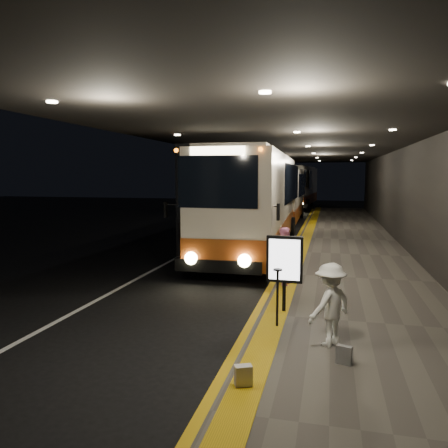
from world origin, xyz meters
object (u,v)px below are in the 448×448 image
at_px(passenger_waiting_white, 330,304).
at_px(bag_plain, 243,376).
at_px(coach_third, 298,188).
at_px(info_sign, 284,261).
at_px(coach_second, 282,197).
at_px(coach_main, 255,205).
at_px(bag_polka, 344,355).
at_px(passenger_boarding, 286,256).
at_px(stanchion_post, 277,298).

xyz_separation_m(passenger_waiting_white, bag_plain, (-1.20, -1.88, -0.59)).
distance_m(coach_third, passenger_waiting_white, 36.47).
bearing_deg(bag_plain, coach_third, 93.06).
distance_m(passenger_waiting_white, info_sign, 2.08).
distance_m(coach_second, bag_plain, 23.68).
bearing_deg(info_sign, coach_second, 99.05).
height_order(coach_main, info_sign, coach_main).
distance_m(bag_polka, info_sign, 3.00).
bearing_deg(passenger_waiting_white, passenger_boarding, -123.00).
distance_m(info_sign, stanchion_post, 1.17).
relative_size(coach_main, info_sign, 7.57).
distance_m(coach_second, bag_polka, 22.74).
distance_m(coach_second, passenger_boarding, 17.62).
height_order(passenger_waiting_white, bag_polka, passenger_waiting_white).
relative_size(coach_main, stanchion_post, 11.08).
bearing_deg(stanchion_post, coach_main, 102.35).
distance_m(passenger_waiting_white, stanchion_post, 1.28).
bearing_deg(stanchion_post, passenger_waiting_white, -36.05).
bearing_deg(bag_polka, passenger_waiting_white, 107.04).
xyz_separation_m(coach_main, passenger_boarding, (1.95, -6.28, -0.97)).
bearing_deg(bag_polka, bag_plain, -142.15).
relative_size(coach_main, bag_polka, 42.25).
bearing_deg(passenger_boarding, stanchion_post, -173.42).
height_order(info_sign, stanchion_post, info_sign).
xyz_separation_m(coach_main, coach_third, (-0.09, 25.85, -0.02)).
relative_size(passenger_boarding, stanchion_post, 1.38).
height_order(passenger_waiting_white, stanchion_post, passenger_waiting_white).
distance_m(bag_polka, bag_plain, 1.82).
height_order(bag_polka, info_sign, info_sign).
relative_size(coach_third, passenger_boarding, 7.88).
height_order(passenger_waiting_white, info_sign, info_sign).
relative_size(passenger_waiting_white, stanchion_post, 1.28).
bearing_deg(coach_third, passenger_boarding, -83.08).
bearing_deg(coach_third, coach_main, -86.52).
height_order(coach_third, stanchion_post, coach_third).
bearing_deg(passenger_boarding, coach_second, 10.30).
height_order(passenger_boarding, passenger_waiting_white, passenger_boarding).
distance_m(coach_main, coach_third, 25.85).
height_order(coach_third, bag_polka, coach_third).
relative_size(coach_third, info_sign, 7.45).
relative_size(passenger_waiting_white, bag_plain, 4.84).
relative_size(passenger_waiting_white, info_sign, 0.88).
bearing_deg(bag_plain, bag_polka, 37.85).
height_order(coach_second, bag_polka, coach_second).
height_order(passenger_boarding, bag_plain, passenger_boarding).
distance_m(coach_main, passenger_boarding, 6.65).
relative_size(coach_second, stanchion_post, 9.77).
xyz_separation_m(bag_polka, stanchion_post, (-1.26, 1.52, 0.43)).
distance_m(passenger_boarding, bag_polka, 5.19).
bearing_deg(passenger_boarding, coach_main, 20.97).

